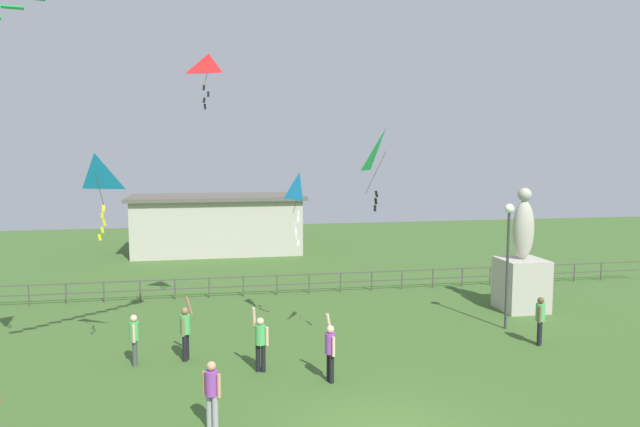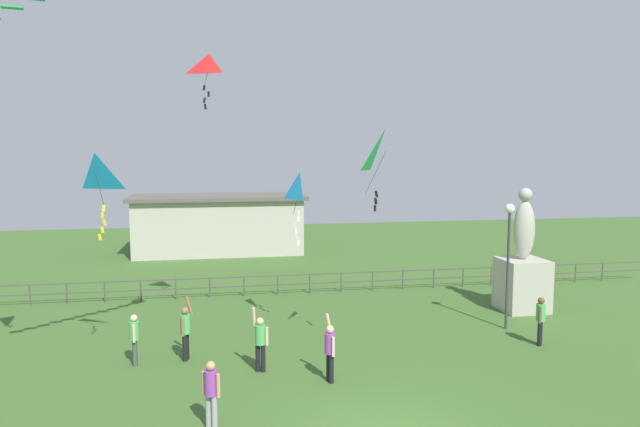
# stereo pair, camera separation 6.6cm
# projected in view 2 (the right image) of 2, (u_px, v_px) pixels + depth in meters

# --- Properties ---
(statue_monument) EXTENTS (1.81, 1.81, 5.17)m
(statue_monument) POSITION_uv_depth(u_px,v_px,m) (522.00, 273.00, 24.25)
(statue_monument) COLOR #B2AD9E
(statue_monument) RESTS_ON ground_plane
(lamppost) EXTENTS (0.36, 0.36, 4.74)m
(lamppost) POSITION_uv_depth(u_px,v_px,m) (509.00, 239.00, 21.46)
(lamppost) COLOR #38383D
(lamppost) RESTS_ON ground_plane
(person_0) EXTENTS (0.49, 0.38, 1.97)m
(person_0) POSITION_uv_depth(u_px,v_px,m) (260.00, 340.00, 17.48)
(person_0) COLOR black
(person_0) RESTS_ON ground_plane
(person_1) EXTENTS (0.30, 0.49, 1.62)m
(person_1) POSITION_uv_depth(u_px,v_px,m) (134.00, 336.00, 18.02)
(person_1) COLOR #3F4C47
(person_1) RESTS_ON ground_plane
(person_3) EXTENTS (0.44, 0.33, 1.69)m
(person_3) POSITION_uv_depth(u_px,v_px,m) (211.00, 390.00, 13.84)
(person_3) COLOR #99999E
(person_3) RESTS_ON ground_plane
(person_4) EXTENTS (0.35, 0.42, 1.69)m
(person_4) POSITION_uv_depth(u_px,v_px,m) (541.00, 318.00, 19.88)
(person_4) COLOR black
(person_4) RESTS_ON ground_plane
(person_5) EXTENTS (0.42, 0.53, 2.04)m
(person_5) POSITION_uv_depth(u_px,v_px,m) (185.00, 329.00, 18.43)
(person_5) COLOR black
(person_5) RESTS_ON ground_plane
(person_6) EXTENTS (0.31, 0.53, 1.98)m
(person_6) POSITION_uv_depth(u_px,v_px,m) (330.00, 349.00, 16.69)
(person_6) COLOR black
(person_6) RESTS_ON ground_plane
(kite_0) EXTENTS (0.67, 1.02, 2.68)m
(kite_0) POSITION_uv_depth(u_px,v_px,m) (300.00, 189.00, 20.98)
(kite_0) COLOR #198CD1
(kite_1) EXTENTS (1.14, 0.82, 2.63)m
(kite_1) POSITION_uv_depth(u_px,v_px,m) (96.00, 175.00, 17.22)
(kite_1) COLOR #198CD1
(kite_2) EXTENTS (1.04, 1.02, 2.51)m
(kite_2) POSITION_uv_depth(u_px,v_px,m) (385.00, 153.00, 17.58)
(kite_2) COLOR #1EB759
(kite_4) EXTENTS (1.13, 0.89, 1.93)m
(kite_4) POSITION_uv_depth(u_px,v_px,m) (209.00, 68.00, 20.67)
(kite_4) COLOR red
(waterfront_railing) EXTENTS (36.03, 0.06, 0.95)m
(waterfront_railing) POSITION_uv_depth(u_px,v_px,m) (293.00, 281.00, 27.06)
(waterfront_railing) COLOR #4C4742
(waterfront_railing) RESTS_ON ground_plane
(pavilion_building) EXTENTS (11.28, 4.94, 3.81)m
(pavilion_building) POSITION_uv_depth(u_px,v_px,m) (219.00, 224.00, 38.08)
(pavilion_building) COLOR #B7B2A3
(pavilion_building) RESTS_ON ground_plane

